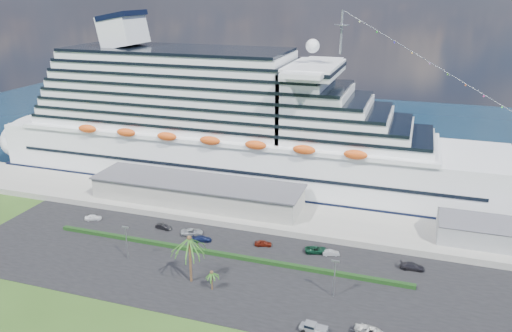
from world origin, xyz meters
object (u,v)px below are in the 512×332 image
(cruise_ship, at_px, (237,131))
(pickup_truck, at_px, (313,328))
(boat_trailer, at_px, (370,331))
(parked_car_3, at_px, (202,239))

(cruise_ship, distance_m, pickup_truck, 80.82)
(cruise_ship, height_order, boat_trailer, cruise_ship)
(pickup_truck, bearing_deg, boat_trailer, 11.33)
(pickup_truck, height_order, boat_trailer, boat_trailer)
(cruise_ship, xyz_separation_m, pickup_truck, (39.97, -68.49, -15.59))
(parked_car_3, relative_size, pickup_truck, 0.91)
(boat_trailer, bearing_deg, pickup_truck, -168.67)
(cruise_ship, distance_m, parked_car_3, 46.08)
(cruise_ship, height_order, pickup_truck, cruise_ship)
(pickup_truck, relative_size, boat_trailer, 0.81)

